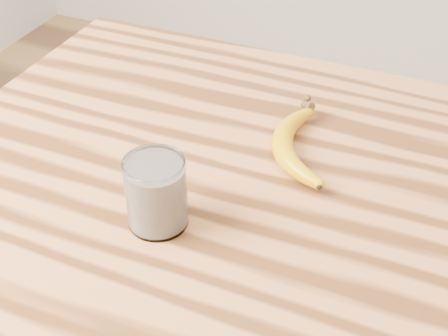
% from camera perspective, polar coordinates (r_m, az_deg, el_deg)
% --- Properties ---
extents(table, '(1.20, 0.80, 0.90)m').
position_cam_1_polar(table, '(0.89, 9.39, -10.94)').
color(table, '#B8713D').
rests_on(table, ground).
extents(smoothie_glass, '(0.08, 0.08, 0.09)m').
position_cam_1_polar(smoothie_glass, '(0.76, -6.21, -2.32)').
color(smoothie_glass, white).
rests_on(smoothie_glass, table).
extents(banana, '(0.18, 0.27, 0.03)m').
position_cam_1_polar(banana, '(0.89, 5.30, 2.09)').
color(banana, '#CA9504').
rests_on(banana, table).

